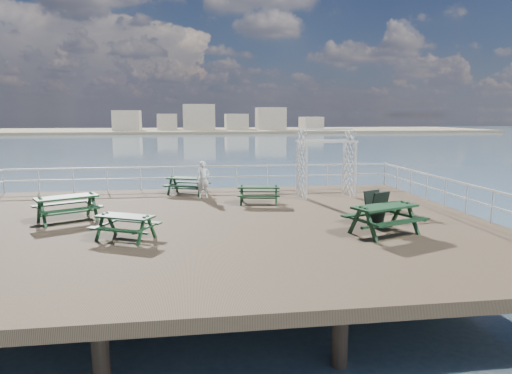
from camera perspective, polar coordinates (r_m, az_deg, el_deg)
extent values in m
cube|color=brown|center=(14.85, -5.54, -5.00)|extent=(18.00, 14.00, 0.30)
plane|color=#445F72|center=(54.68, -7.41, 3.22)|extent=(300.00, 300.00, 0.00)
cube|color=tan|center=(150.30, -2.12, 7.08)|extent=(160.00, 40.00, 0.80)
cube|color=beige|center=(147.69, -15.77, 8.03)|extent=(8.00, 8.00, 6.00)
cube|color=beige|center=(146.61, -11.07, 8.00)|extent=(6.00, 8.00, 5.00)
cube|color=beige|center=(146.43, -7.13, 8.68)|extent=(10.00, 8.00, 8.00)
cube|color=beige|center=(147.15, -2.39, 8.16)|extent=(7.00, 8.00, 5.00)
cube|color=beige|center=(148.63, 1.87, 8.56)|extent=(9.00, 8.00, 7.00)
cube|color=beige|center=(151.43, 6.77, 7.94)|extent=(6.00, 8.00, 4.00)
cylinder|color=#503B29|center=(21.60, -26.56, -4.76)|extent=(0.36, 0.36, 2.10)
cylinder|color=#503B29|center=(22.01, 13.76, -3.81)|extent=(0.36, 0.36, 2.10)
cube|color=silver|center=(21.40, -6.42, 2.55)|extent=(17.70, 0.07, 0.07)
cube|color=silver|center=(21.46, -6.40, 1.22)|extent=(17.70, 0.05, 0.05)
cylinder|color=silver|center=(22.98, -29.03, 0.66)|extent=(0.05, 0.05, 1.10)
cube|color=silver|center=(17.39, 24.94, 0.28)|extent=(0.07, 13.70, 0.07)
cube|color=silver|center=(17.47, 24.83, -1.34)|extent=(0.05, 13.70, 0.05)
cube|color=#12331B|center=(16.07, -22.60, -1.19)|extent=(2.03, 1.55, 0.06)
cube|color=#12331B|center=(16.73, -23.06, -1.91)|extent=(1.80, 1.13, 0.05)
cube|color=#12331B|center=(15.52, -21.97, -2.65)|extent=(1.80, 1.13, 0.05)
cube|color=#12331B|center=(15.97, -25.29, -2.63)|extent=(0.80, 1.39, 0.06)
cube|color=#12331B|center=(16.33, -19.84, -2.05)|extent=(0.80, 1.39, 0.06)
cube|color=#12331B|center=(16.28, -25.50, -2.62)|extent=(0.33, 0.52, 0.93)
cube|color=#12331B|center=(15.67, -25.05, -3.01)|extent=(0.33, 0.52, 0.93)
cube|color=#12331B|center=(16.64, -20.14, -2.06)|extent=(0.33, 0.52, 0.93)
cube|color=#12331B|center=(16.04, -19.50, -2.42)|extent=(0.33, 0.52, 0.93)
cube|color=#12331B|center=(16.17, -22.49, -3.00)|extent=(1.53, 0.87, 0.06)
cube|color=#12331B|center=(20.12, -8.58, 1.10)|extent=(1.83, 1.29, 0.06)
cube|color=#12331B|center=(20.67, -7.92, 0.55)|extent=(1.66, 0.90, 0.05)
cube|color=#12331B|center=(19.65, -9.23, 0.08)|extent=(1.66, 0.90, 0.05)
cube|color=#12331B|center=(20.46, -10.38, 0.35)|extent=(0.62, 1.29, 0.06)
cube|color=#12331B|center=(19.89, -6.68, 0.19)|extent=(0.62, 1.29, 0.06)
cube|color=#12331B|center=(20.72, -10.04, 0.33)|extent=(0.27, 0.48, 0.83)
cube|color=#12331B|center=(20.21, -10.73, 0.10)|extent=(0.27, 0.48, 0.83)
cube|color=#12331B|center=(20.15, -6.38, 0.18)|extent=(0.27, 0.48, 0.83)
cube|color=#12331B|center=(19.63, -6.99, -0.07)|extent=(0.27, 0.48, 0.83)
cube|color=#12331B|center=(20.19, -8.55, -0.21)|extent=(1.42, 0.67, 0.06)
cube|color=#12331B|center=(17.72, 0.37, 0.01)|extent=(1.70, 0.90, 0.05)
cube|color=#12331B|center=(18.29, 0.42, -0.53)|extent=(1.63, 0.51, 0.04)
cube|color=#12331B|center=(17.24, 0.31, -1.13)|extent=(1.63, 0.51, 0.04)
cube|color=#12331B|center=(17.80, -1.79, -0.86)|extent=(0.30, 1.29, 0.05)
cube|color=#12331B|center=(17.76, 2.53, -0.89)|extent=(0.30, 1.29, 0.05)
cube|color=#12331B|center=(18.07, -1.73, -0.86)|extent=(0.15, 0.47, 0.78)
cube|color=#12331B|center=(17.54, -1.85, -1.16)|extent=(0.15, 0.47, 0.78)
cube|color=#12331B|center=(18.03, 2.53, -0.89)|extent=(0.15, 0.47, 0.78)
cube|color=#12331B|center=(17.50, 2.54, -1.19)|extent=(0.15, 0.47, 0.78)
cube|color=#12331B|center=(17.80, 0.37, -1.39)|extent=(1.42, 0.33, 0.05)
cube|color=#12331B|center=(13.16, -16.04, -3.56)|extent=(1.69, 1.26, 0.05)
cube|color=#12331B|center=(13.64, -14.74, -4.17)|extent=(1.51, 0.91, 0.04)
cube|color=#12331B|center=(12.80, -17.34, -5.14)|extent=(1.51, 0.91, 0.04)
cube|color=#12331B|center=(13.60, -18.29, -4.44)|extent=(0.64, 1.17, 0.05)
cube|color=#12331B|center=(12.87, -13.56, -4.99)|extent=(0.64, 1.17, 0.05)
cube|color=#12331B|center=(13.82, -17.62, -4.39)|extent=(0.27, 0.44, 0.77)
cube|color=#12331B|center=(13.41, -18.95, -4.86)|extent=(0.27, 0.44, 0.77)
cube|color=#12331B|center=(13.09, -12.94, -4.93)|extent=(0.27, 0.44, 0.77)
cube|color=#12331B|center=(12.66, -14.19, -5.45)|extent=(0.27, 0.44, 0.77)
cube|color=#12331B|center=(13.26, -15.96, -5.38)|extent=(1.29, 0.70, 0.05)
cube|color=#12331B|center=(13.72, 15.82, -2.38)|extent=(2.11, 1.42, 0.07)
cube|color=#12331B|center=(14.24, 13.90, -3.19)|extent=(1.93, 0.96, 0.05)
cube|color=#12331B|center=(13.34, 17.74, -4.18)|extent=(1.93, 0.96, 0.05)
cube|color=#12331B|center=(13.23, 13.23, -4.19)|extent=(0.65, 1.51, 0.07)
cube|color=#12331B|center=(14.37, 18.07, -3.36)|extent=(0.65, 1.51, 0.07)
cube|color=#12331B|center=(13.48, 12.29, -4.15)|extent=(0.28, 0.56, 0.96)
cube|color=#12331B|center=(13.01, 14.20, -4.69)|extent=(0.28, 0.56, 0.96)
cube|color=#12331B|center=(14.60, 17.12, -3.34)|extent=(0.28, 0.56, 0.96)
cube|color=#12331B|center=(14.16, 19.04, -3.80)|extent=(0.28, 0.56, 0.96)
cube|color=#12331B|center=(13.83, 15.72, -4.55)|extent=(1.66, 0.71, 0.07)
cube|color=silver|center=(18.57, 6.30, 1.90)|extent=(0.09, 0.09, 2.31)
cube|color=silver|center=(19.66, 5.22, 2.31)|extent=(0.09, 0.09, 2.31)
cube|color=silver|center=(19.35, 12.26, 2.04)|extent=(0.09, 0.09, 2.31)
cube|color=silver|center=(20.40, 10.90, 2.43)|extent=(0.09, 0.09, 2.31)
cube|color=silver|center=(18.83, 9.43, 5.58)|extent=(2.31, 0.25, 0.08)
cube|color=silver|center=(19.90, 8.19, 5.79)|extent=(2.31, 0.25, 0.08)
cube|color=silver|center=(19.34, 8.83, 7.14)|extent=(2.31, 0.24, 0.07)
cube|color=black|center=(14.74, 15.09, -2.66)|extent=(0.72, 0.52, 1.09)
cube|color=black|center=(14.89, 14.46, -2.52)|extent=(0.72, 0.52, 1.09)
imported|color=white|center=(19.14, -6.61, 0.93)|extent=(0.57, 0.39, 1.54)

